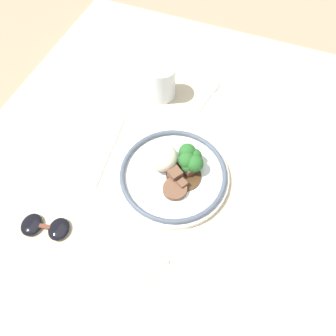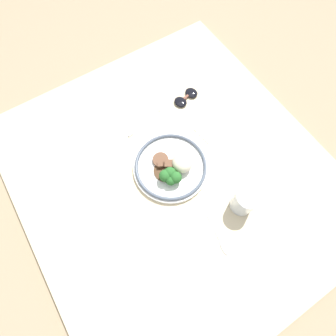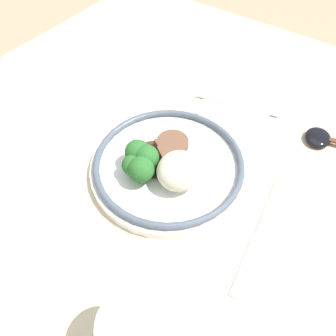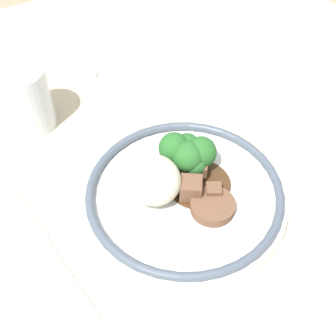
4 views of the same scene
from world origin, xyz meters
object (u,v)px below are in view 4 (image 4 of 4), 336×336
juice_glass (26,102)px  knife (47,243)px  spoon (94,75)px  plate (183,188)px

juice_glass → knife: 0.24m
spoon → juice_glass: bearing=124.6°
plate → juice_glass: (0.25, 0.13, 0.02)m
plate → knife: size_ratio=1.20×
knife → spoon: 0.35m
plate → juice_glass: 0.28m
juice_glass → plate: bearing=-151.7°
plate → juice_glass: size_ratio=2.70×
plate → spoon: plate is taller
plate → spoon: (0.31, -0.00, -0.02)m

